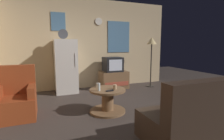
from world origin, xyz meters
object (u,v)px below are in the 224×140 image
at_px(tv_stand, 114,80).
at_px(crt_tv, 113,64).
at_px(standing_lamp, 152,45).
at_px(coffee_table, 108,100).
at_px(fridge, 66,66).
at_px(remote_control, 110,91).
at_px(couch, 203,118).
at_px(armchair, 16,100).
at_px(wine_glass, 99,87).
at_px(mug_ceramic_white, 98,85).
at_px(mug_ceramic_tan, 115,87).

height_order(tv_stand, crt_tv, crt_tv).
distance_m(standing_lamp, coffee_table, 2.82).
height_order(fridge, remote_control, fridge).
xyz_separation_m(coffee_table, couch, (0.92, -1.46, 0.08)).
bearing_deg(fridge, crt_tv, -2.44).
bearing_deg(couch, remote_control, 126.63).
bearing_deg(fridge, coffee_table, -72.20).
relative_size(crt_tv, coffee_table, 0.75).
distance_m(armchair, couch, 3.18).
bearing_deg(wine_glass, fridge, 101.55).
distance_m(standing_lamp, remote_control, 2.85).
height_order(tv_stand, wine_glass, wine_glass).
relative_size(coffee_table, armchair, 0.75).
bearing_deg(standing_lamp, wine_glass, -144.25).
height_order(coffee_table, mug_ceramic_white, mug_ceramic_white).
distance_m(fridge, coffee_table, 2.00).
xyz_separation_m(tv_stand, mug_ceramic_tan, (-0.72, -1.84, 0.25)).
bearing_deg(remote_control, tv_stand, 63.86).
bearing_deg(couch, wine_glass, 129.03).
distance_m(coffee_table, wine_glass, 0.38).
height_order(fridge, tv_stand, fridge).
height_order(crt_tv, standing_lamp, standing_lamp).
height_order(standing_lamp, couch, standing_lamp).
relative_size(crt_tv, mug_ceramic_white, 6.00).
bearing_deg(armchair, coffee_table, -12.69).
bearing_deg(remote_control, mug_ceramic_white, 104.28).
relative_size(fridge, crt_tv, 3.28).
bearing_deg(armchair, standing_lamp, 17.58).
bearing_deg(mug_ceramic_tan, tv_stand, 68.64).
xyz_separation_m(wine_glass, mug_ceramic_white, (0.07, 0.27, -0.03)).
distance_m(crt_tv, mug_ceramic_white, 1.85).
bearing_deg(mug_ceramic_white, armchair, 173.38).
relative_size(tv_stand, mug_ceramic_tan, 9.33).
bearing_deg(fridge, mug_ceramic_tan, -69.32).
xyz_separation_m(coffee_table, wine_glass, (-0.20, -0.07, 0.31)).
bearing_deg(wine_glass, armchair, 163.19).
distance_m(fridge, armchair, 1.86).
distance_m(tv_stand, mug_ceramic_white, 1.88).
distance_m(coffee_table, remote_control, 0.31).
height_order(fridge, coffee_table, fridge).
height_order(wine_glass, mug_ceramic_white, wine_glass).
bearing_deg(remote_control, coffee_table, 80.55).
bearing_deg(tv_stand, mug_ceramic_tan, -111.36).
height_order(crt_tv, mug_ceramic_tan, crt_tv).
height_order(standing_lamp, remote_control, standing_lamp).
xyz_separation_m(coffee_table, mug_ceramic_tan, (0.13, -0.07, 0.28)).
height_order(wine_glass, remote_control, wine_glass).
bearing_deg(couch, coffee_table, 122.42).
height_order(wine_glass, armchair, armchair).
distance_m(tv_stand, remote_control, 2.15).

